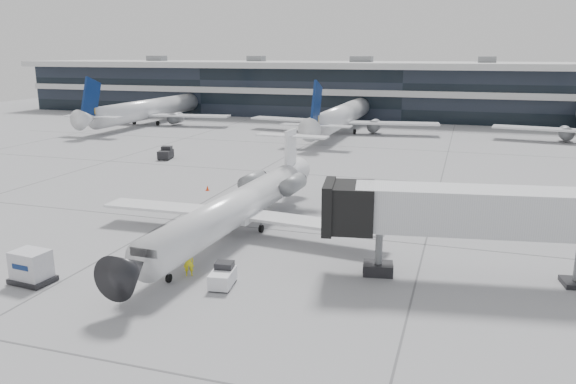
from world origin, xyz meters
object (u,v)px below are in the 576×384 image
(regional_jet, at_px, (238,206))
(jet_bridge, at_px, (495,212))
(ramp_worker, at_px, (188,262))
(baggage_tug, at_px, (223,276))
(cargo_uld, at_px, (31,267))

(regional_jet, relative_size, jet_bridge, 1.55)
(ramp_worker, relative_size, baggage_tug, 0.81)
(ramp_worker, height_order, baggage_tug, ramp_worker)
(ramp_worker, distance_m, baggage_tug, 2.71)
(regional_jet, height_order, cargo_uld, regional_jet)
(jet_bridge, height_order, ramp_worker, jet_bridge)
(regional_jet, height_order, baggage_tug, regional_jet)
(cargo_uld, bearing_deg, ramp_worker, 30.17)
(baggage_tug, bearing_deg, jet_bridge, 12.84)
(ramp_worker, bearing_deg, jet_bridge, 169.63)
(regional_jet, distance_m, ramp_worker, 8.38)
(baggage_tug, distance_m, cargo_uld, 11.26)
(regional_jet, height_order, jet_bridge, regional_jet)
(cargo_uld, bearing_deg, baggage_tug, 21.17)
(jet_bridge, bearing_deg, baggage_tug, -168.49)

